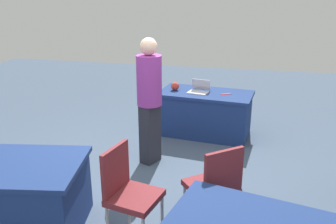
# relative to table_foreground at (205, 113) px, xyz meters

# --- Properties ---
(ground_plane) EXTENTS (14.40, 14.40, 0.00)m
(ground_plane) POSITION_rel_table_foreground_xyz_m (0.45, 1.65, -0.37)
(ground_plane) COLOR #3D4C60
(table_foreground) EXTENTS (1.59, 0.95, 0.74)m
(table_foreground) POSITION_rel_table_foreground_xyz_m (0.00, 0.00, 0.00)
(table_foreground) COLOR navy
(table_foreground) RESTS_ON ground
(chair_aisle) EXTENTS (0.52, 0.52, 0.98)m
(chair_aisle) POSITION_rel_table_foreground_xyz_m (0.34, 2.91, 0.20)
(chair_aisle) COLOR #9E9993
(chair_aisle) RESTS_ON ground
(chair_by_pillar) EXTENTS (0.62, 0.62, 0.95)m
(chair_by_pillar) POSITION_rel_table_foreground_xyz_m (-0.44, 2.58, 0.18)
(chair_by_pillar) COLOR #9E9993
(chair_by_pillar) RESTS_ON ground
(person_attendee_standing) EXTENTS (0.44, 0.44, 1.76)m
(person_attendee_standing) POSITION_rel_table_foreground_xyz_m (0.62, 1.22, 0.62)
(person_attendee_standing) COLOR #26262D
(person_attendee_standing) RESTS_ON ground
(laptop_silver) EXTENTS (0.37, 0.35, 0.21)m
(laptop_silver) POSITION_rel_table_foreground_xyz_m (0.11, 0.02, 0.41)
(laptop_silver) COLOR silver
(laptop_silver) RESTS_ON table_foreground
(yarn_ball) EXTENTS (0.14, 0.14, 0.14)m
(yarn_ball) POSITION_rel_table_foreground_xyz_m (0.52, -0.02, 0.44)
(yarn_ball) COLOR #B2382D
(yarn_ball) RESTS_ON table_foreground
(scissors_red) EXTENTS (0.18, 0.11, 0.01)m
(scissors_red) POSITION_rel_table_foreground_xyz_m (-0.34, 0.04, 0.37)
(scissors_red) COLOR red
(scissors_red) RESTS_ON table_foreground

